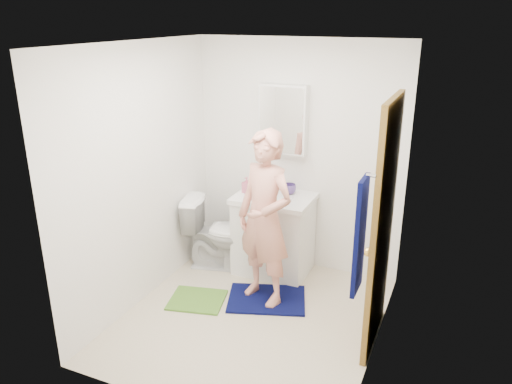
% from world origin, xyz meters
% --- Properties ---
extents(floor, '(2.20, 2.40, 0.02)m').
position_xyz_m(floor, '(0.00, 0.00, -0.01)').
color(floor, beige).
rests_on(floor, ground).
extents(ceiling, '(2.20, 2.40, 0.02)m').
position_xyz_m(ceiling, '(0.00, 0.00, 2.41)').
color(ceiling, white).
rests_on(ceiling, ground).
extents(wall_back, '(2.20, 0.02, 2.40)m').
position_xyz_m(wall_back, '(0.00, 1.21, 1.20)').
color(wall_back, white).
rests_on(wall_back, ground).
extents(wall_front, '(2.20, 0.02, 2.40)m').
position_xyz_m(wall_front, '(0.00, -1.21, 1.20)').
color(wall_front, white).
rests_on(wall_front, ground).
extents(wall_left, '(0.02, 2.40, 2.40)m').
position_xyz_m(wall_left, '(-1.11, 0.00, 1.20)').
color(wall_left, white).
rests_on(wall_left, ground).
extents(wall_right, '(0.02, 2.40, 2.40)m').
position_xyz_m(wall_right, '(1.11, 0.00, 1.20)').
color(wall_right, white).
rests_on(wall_right, ground).
extents(vanity_cabinet, '(0.75, 0.55, 0.80)m').
position_xyz_m(vanity_cabinet, '(-0.15, 0.91, 0.40)').
color(vanity_cabinet, white).
rests_on(vanity_cabinet, floor).
extents(countertop, '(0.79, 0.59, 0.05)m').
position_xyz_m(countertop, '(-0.15, 0.91, 0.83)').
color(countertop, white).
rests_on(countertop, vanity_cabinet).
extents(sink_basin, '(0.40, 0.40, 0.03)m').
position_xyz_m(sink_basin, '(-0.15, 0.91, 0.84)').
color(sink_basin, white).
rests_on(sink_basin, countertop).
extents(faucet, '(0.03, 0.03, 0.12)m').
position_xyz_m(faucet, '(-0.15, 1.09, 0.91)').
color(faucet, silver).
rests_on(faucet, countertop).
extents(medicine_cabinet, '(0.50, 0.12, 0.70)m').
position_xyz_m(medicine_cabinet, '(-0.15, 1.14, 1.60)').
color(medicine_cabinet, white).
rests_on(medicine_cabinet, wall_back).
extents(mirror_panel, '(0.46, 0.01, 0.66)m').
position_xyz_m(mirror_panel, '(-0.15, 1.08, 1.60)').
color(mirror_panel, white).
rests_on(mirror_panel, wall_back).
extents(door, '(0.05, 0.80, 2.05)m').
position_xyz_m(door, '(1.07, 0.15, 1.02)').
color(door, olive).
rests_on(door, ground).
extents(door_knob, '(0.07, 0.07, 0.07)m').
position_xyz_m(door_knob, '(1.03, -0.17, 0.95)').
color(door_knob, gold).
rests_on(door_knob, door).
extents(towel, '(0.03, 0.24, 0.80)m').
position_xyz_m(towel, '(1.03, -0.57, 1.25)').
color(towel, '#060A3D').
rests_on(towel, wall_right).
extents(towel_hook, '(0.06, 0.02, 0.02)m').
position_xyz_m(towel_hook, '(1.07, -0.57, 1.67)').
color(towel_hook, silver).
rests_on(towel_hook, wall_right).
extents(toilet, '(0.85, 0.61, 0.78)m').
position_xyz_m(toilet, '(-0.71, 0.78, 0.39)').
color(toilet, white).
rests_on(toilet, floor).
extents(bath_mat, '(0.86, 0.73, 0.02)m').
position_xyz_m(bath_mat, '(0.01, 0.33, 0.01)').
color(bath_mat, '#060A3D').
rests_on(bath_mat, floor).
extents(green_rug, '(0.60, 0.54, 0.02)m').
position_xyz_m(green_rug, '(-0.59, 0.05, 0.01)').
color(green_rug, '#558C2E').
rests_on(green_rug, floor).
extents(soap_dispenser, '(0.10, 0.10, 0.17)m').
position_xyz_m(soap_dispenser, '(-0.45, 0.90, 0.93)').
color(soap_dispenser, '#CF607D').
rests_on(soap_dispenser, countertop).
extents(toothbrush_cup, '(0.17, 0.17, 0.11)m').
position_xyz_m(toothbrush_cup, '(-0.03, 1.04, 0.90)').
color(toothbrush_cup, '#543D87').
rests_on(toothbrush_cup, countertop).
extents(man, '(0.70, 0.58, 1.65)m').
position_xyz_m(man, '(-0.01, 0.33, 0.85)').
color(man, '#E1937E').
rests_on(man, bath_mat).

